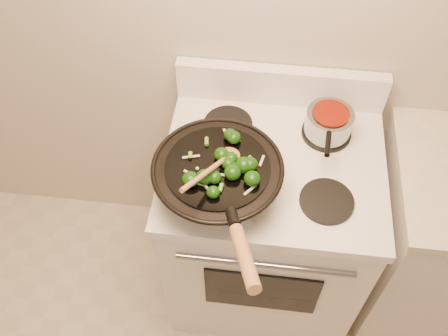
# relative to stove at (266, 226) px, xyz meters

# --- Properties ---
(stove) EXTENTS (0.78, 0.67, 1.08)m
(stove) POSITION_rel_stove_xyz_m (0.00, 0.00, 0.00)
(stove) COLOR white
(stove) RESTS_ON ground
(wok) EXTENTS (0.42, 0.68, 0.29)m
(wok) POSITION_rel_stove_xyz_m (-0.18, -0.16, 0.53)
(wok) COLOR black
(wok) RESTS_ON stove
(stirfry) EXTENTS (0.26, 0.28, 0.05)m
(stirfry) POSITION_rel_stove_xyz_m (-0.15, -0.16, 0.61)
(stirfry) COLOR #113708
(stirfry) RESTS_ON wok
(wooden_spoon) EXTENTS (0.16, 0.26, 0.11)m
(wooden_spoon) POSITION_rel_stove_xyz_m (-0.18, -0.17, 0.63)
(wooden_spoon) COLOR #9E6A3E
(wooden_spoon) RESTS_ON wok
(saucepan) EXTENTS (0.17, 0.27, 0.10)m
(saucepan) POSITION_rel_stove_xyz_m (0.18, 0.15, 0.51)
(saucepan) COLOR gray
(saucepan) RESTS_ON stove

